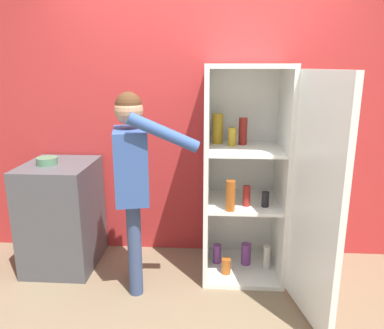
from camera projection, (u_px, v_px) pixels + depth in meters
ground_plane at (191, 310)px, 2.71m from camera, size 12.00×12.00×0.00m
wall_back at (199, 117)px, 3.33m from camera, size 7.00×0.06×2.55m
refrigerator at (256, 178)px, 2.96m from camera, size 0.83×1.28×1.73m
person at (132, 170)px, 2.76m from camera, size 0.68×0.54×1.55m
counter at (62, 215)px, 3.25m from camera, size 0.57×0.65×0.92m
bowl at (47, 161)px, 3.10m from camera, size 0.17×0.17×0.06m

